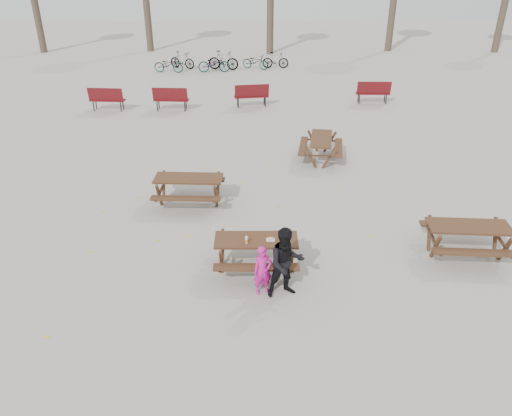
{
  "coord_description": "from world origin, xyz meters",
  "views": [
    {
      "loc": [
        -0.04,
        -9.18,
        6.42
      ],
      "look_at": [
        0.0,
        1.0,
        1.0
      ],
      "focal_mm": 35.0,
      "sensor_mm": 36.0,
      "label": 1
    }
  ],
  "objects_px": {
    "soda_bottle": "(246,240)",
    "child": "(263,271)",
    "picnic_table_east": "(466,240)",
    "picnic_table_north": "(189,191)",
    "main_picnic_table": "(256,246)",
    "adult": "(286,263)",
    "food_tray": "(270,240)",
    "picnic_table_far": "(321,149)"
  },
  "relations": [
    {
      "from": "food_tray",
      "to": "picnic_table_far",
      "type": "height_order",
      "value": "food_tray"
    },
    {
      "from": "food_tray",
      "to": "picnic_table_north",
      "type": "bearing_deg",
      "value": 123.46
    },
    {
      "from": "soda_bottle",
      "to": "child",
      "type": "distance_m",
      "value": 0.83
    },
    {
      "from": "main_picnic_table",
      "to": "picnic_table_east",
      "type": "xyz_separation_m",
      "value": [
        4.82,
        0.54,
        -0.19
      ]
    },
    {
      "from": "food_tray",
      "to": "picnic_table_north",
      "type": "xyz_separation_m",
      "value": [
        -2.14,
        3.24,
        -0.4
      ]
    },
    {
      "from": "food_tray",
      "to": "main_picnic_table",
      "type": "bearing_deg",
      "value": 167.12
    },
    {
      "from": "child",
      "to": "adult",
      "type": "xyz_separation_m",
      "value": [
        0.46,
        -0.05,
        0.23
      ]
    },
    {
      "from": "soda_bottle",
      "to": "adult",
      "type": "relative_size",
      "value": 0.11
    },
    {
      "from": "child",
      "to": "adult",
      "type": "relative_size",
      "value": 0.71
    },
    {
      "from": "main_picnic_table",
      "to": "food_tray",
      "type": "xyz_separation_m",
      "value": [
        0.31,
        -0.07,
        0.21
      ]
    },
    {
      "from": "soda_bottle",
      "to": "child",
      "type": "bearing_deg",
      "value": -64.15
    },
    {
      "from": "food_tray",
      "to": "child",
      "type": "bearing_deg",
      "value": -102.67
    },
    {
      "from": "picnic_table_east",
      "to": "picnic_table_far",
      "type": "height_order",
      "value": "picnic_table_east"
    },
    {
      "from": "picnic_table_far",
      "to": "main_picnic_table",
      "type": "bearing_deg",
      "value": 169.89
    },
    {
      "from": "soda_bottle",
      "to": "picnic_table_north",
      "type": "distance_m",
      "value": 3.73
    },
    {
      "from": "picnic_table_east",
      "to": "food_tray",
      "type": "bearing_deg",
      "value": -168.27
    },
    {
      "from": "food_tray",
      "to": "soda_bottle",
      "type": "distance_m",
      "value": 0.52
    },
    {
      "from": "main_picnic_table",
      "to": "picnic_table_far",
      "type": "bearing_deg",
      "value": 71.12
    },
    {
      "from": "child",
      "to": "picnic_table_far",
      "type": "bearing_deg",
      "value": 55.35
    },
    {
      "from": "picnic_table_north",
      "to": "main_picnic_table",
      "type": "bearing_deg",
      "value": -57.45
    },
    {
      "from": "picnic_table_north",
      "to": "picnic_table_far",
      "type": "distance_m",
      "value": 5.13
    },
    {
      "from": "child",
      "to": "adult",
      "type": "height_order",
      "value": "adult"
    },
    {
      "from": "child",
      "to": "picnic_table_north",
      "type": "distance_m",
      "value": 4.48
    },
    {
      "from": "picnic_table_far",
      "to": "soda_bottle",
      "type": "bearing_deg",
      "value": 168.7
    },
    {
      "from": "adult",
      "to": "picnic_table_far",
      "type": "xyz_separation_m",
      "value": [
        1.58,
        7.27,
        -0.4
      ]
    },
    {
      "from": "soda_bottle",
      "to": "child",
      "type": "relative_size",
      "value": 0.16
    },
    {
      "from": "adult",
      "to": "picnic_table_far",
      "type": "relative_size",
      "value": 0.88
    },
    {
      "from": "main_picnic_table",
      "to": "soda_bottle",
      "type": "bearing_deg",
      "value": -142.31
    },
    {
      "from": "child",
      "to": "adult",
      "type": "distance_m",
      "value": 0.52
    },
    {
      "from": "food_tray",
      "to": "picnic_table_north",
      "type": "distance_m",
      "value": 3.9
    },
    {
      "from": "child",
      "to": "picnic_table_north",
      "type": "bearing_deg",
      "value": 97.17
    },
    {
      "from": "food_tray",
      "to": "adult",
      "type": "xyz_separation_m",
      "value": [
        0.29,
        -0.84,
        -0.02
      ]
    },
    {
      "from": "main_picnic_table",
      "to": "adult",
      "type": "xyz_separation_m",
      "value": [
        0.59,
        -0.91,
        0.19
      ]
    },
    {
      "from": "adult",
      "to": "picnic_table_east",
      "type": "relative_size",
      "value": 0.85
    },
    {
      "from": "main_picnic_table",
      "to": "food_tray",
      "type": "bearing_deg",
      "value": -12.88
    },
    {
      "from": "soda_bottle",
      "to": "child",
      "type": "height_order",
      "value": "child"
    },
    {
      "from": "picnic_table_east",
      "to": "picnic_table_far",
      "type": "distance_m",
      "value": 6.4
    },
    {
      "from": "child",
      "to": "main_picnic_table",
      "type": "bearing_deg",
      "value": 79.81
    },
    {
      "from": "soda_bottle",
      "to": "picnic_table_north",
      "type": "bearing_deg",
      "value": 116.03
    },
    {
      "from": "main_picnic_table",
      "to": "soda_bottle",
      "type": "relative_size",
      "value": 10.59
    },
    {
      "from": "picnic_table_east",
      "to": "picnic_table_north",
      "type": "distance_m",
      "value": 7.15
    },
    {
      "from": "adult",
      "to": "picnic_table_east",
      "type": "height_order",
      "value": "adult"
    }
  ]
}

